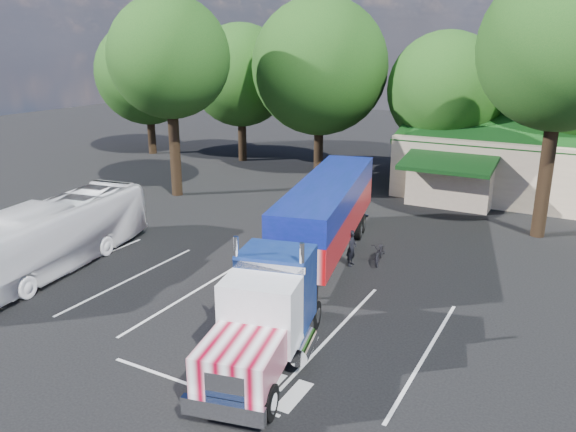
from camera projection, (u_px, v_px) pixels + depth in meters
The scene contains 12 objects.
ground at pixel (266, 249), 27.63m from camera, with size 120.00×120.00×0.00m, color black.
tree_row_a at pixel (147, 73), 49.45m from camera, with size 9.00×9.00×11.68m.
tree_row_b at pixel (241, 75), 46.42m from camera, with size 8.40×8.40×11.35m.
tree_row_c at pixel (320, 67), 41.14m from camera, with size 10.00×10.00×13.05m.
tree_row_d at pixel (446, 90), 38.52m from camera, with size 8.00×8.00×10.60m.
tree_near_left at pixel (169, 58), 34.89m from camera, with size 7.60×7.60×12.65m.
tree_near_right at pixel (563, 48), 26.68m from camera, with size 8.00×8.00×13.50m.
semi_truck at pixel (315, 229), 23.42m from camera, with size 6.43×18.92×3.96m.
woman at pixel (352, 248), 25.32m from camera, with size 0.62×0.40×1.69m, color black.
bicycle at pixel (380, 252), 25.80m from camera, with size 0.65×1.88×0.99m, color black.
tour_bus at pixel (52, 236), 24.75m from camera, with size 2.56×10.96×3.05m, color white.
silver_sedan at pixel (495, 194), 35.31m from camera, with size 1.30×3.72×1.23m, color #929599.
Camera 1 is at (13.40, -22.22, 9.68)m, focal length 35.00 mm.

